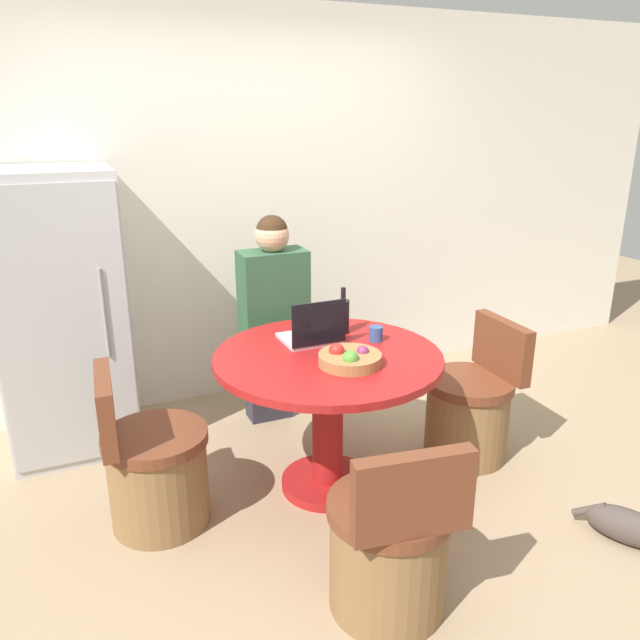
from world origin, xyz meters
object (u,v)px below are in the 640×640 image
Objects in this scene: person_seated at (272,313)px; laptop at (313,334)px; refrigerator at (62,315)px; dining_table at (328,391)px; chair_left_side at (154,471)px; chair_right_side at (470,411)px; cat at (631,527)px; bottle at (343,315)px; fruit_bowl at (349,358)px; chair_near_camera at (390,549)px.

person_seated is 0.63m from laptop.
refrigerator is 1.42× the size of dining_table.
chair_left_side reaches higher than dining_table.
chair_right_side is 1.75× the size of cat.
bottle is (0.21, 0.26, 0.30)m from dining_table.
chair_left_side is 1.26m from bottle.
bottle reaches higher than chair_left_side.
fruit_bowl is (0.04, -0.35, -0.02)m from laptop.
refrigerator reaches higher than laptop.
cat is (1.23, -0.11, -0.19)m from chair_near_camera.
chair_right_side reaches higher than cat.
cat is at bearing 122.08° from person_seated.
chair_right_side is at bearing -88.98° from chair_left_side.
person_seated reaches higher than bottle.
bottle is at bearing -75.95° from chair_left_side.
refrigerator is 2.03× the size of chair_right_side.
dining_table is 1.43× the size of chair_near_camera.
dining_table is 0.94m from chair_right_side.
cat is (0.90, -1.25, -0.78)m from bottle.
chair_near_camera is at bearing -102.80° from fruit_bowl.
refrigerator is at bearing 135.84° from fruit_bowl.
person_seated reaches higher than laptop.
person_seated is at bearing -130.64° from chair_right_side.
chair_near_camera reaches higher than cat.
chair_left_side is 3.15× the size of bottle.
bottle is at bearing -110.81° from chair_right_side.
laptop is 1.15× the size of bottle.
chair_right_side is 1.01m from fruit_bowl.
chair_left_side is (-1.79, 0.08, 0.00)m from chair_right_side.
chair_right_side is 3.15× the size of bottle.
chair_right_side is at bearing -131.84° from chair_near_camera.
fruit_bowl is (0.93, -0.23, 0.52)m from chair_left_side.
chair_left_side is at bearing 40.51° from person_seated.
person_seated is 0.60m from bottle.
refrigerator reaches higher than dining_table.
laptop reaches higher than dining_table.
chair_left_side is 0.60× the size of person_seated.
dining_table is at bearing 91.32° from person_seated.
chair_near_camera is (-0.12, -0.89, -0.29)m from dining_table.
bottle reaches higher than chair_near_camera.
laptop is (-0.01, 0.18, 0.25)m from dining_table.
chair_right_side is 2.65× the size of fruit_bowl.
chair_near_camera is 1.20m from laptop.
chair_near_camera is at bearing -60.70° from refrigerator.
chair_right_side is 0.95m from bottle.
chair_near_camera is 1.75× the size of cat.
cat is at bearing -41.91° from dining_table.
person_seated is at bearing 93.35° from fruit_bowl.
chair_left_side reaches higher than cat.
dining_table is 0.29m from fruit_bowl.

